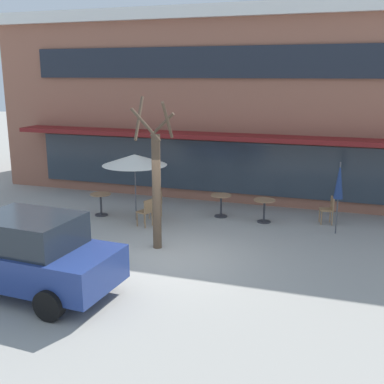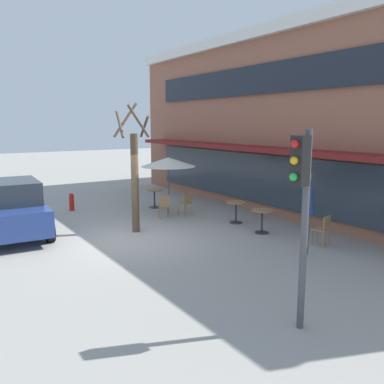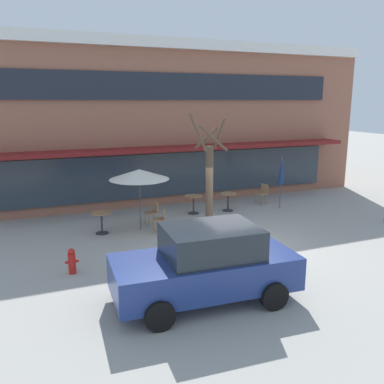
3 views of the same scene
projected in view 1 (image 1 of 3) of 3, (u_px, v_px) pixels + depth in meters
The scene contains 13 objects.
ground_plane at pixel (172, 259), 12.60m from camera, with size 80.00×80.00×0.00m, color #9E9B93.
building_facade at pixel (253, 101), 20.91m from camera, with size 19.58×9.10×7.10m.
cafe_table_near_wall at pixel (101, 201), 16.35m from camera, with size 0.70×0.70×0.76m.
cafe_table_streetside at pixel (264, 207), 15.59m from camera, with size 0.70×0.70×0.76m.
cafe_table_by_tree at pixel (221, 202), 16.20m from camera, with size 0.70×0.70×0.76m.
patio_umbrella_green_folded at pixel (135, 160), 15.48m from camera, with size 2.10×2.10×2.20m.
patio_umbrella_cream_folded at pixel (339, 181), 14.21m from camera, with size 0.28×0.28×2.20m.
cafe_chair_0 at pixel (157, 203), 16.05m from camera, with size 0.46×0.46×0.89m.
cafe_chair_1 at pixel (146, 210), 15.16m from camera, with size 0.50×0.50×0.89m.
cafe_chair_2 at pixel (329, 208), 15.43m from camera, with size 0.48×0.48×0.89m.
parked_sedan at pixel (26, 254), 10.54m from camera, with size 4.30×2.20×1.76m.
street_tree at pixel (156, 183), 12.97m from camera, with size 0.98×1.00×4.14m.
fire_hydrant at pixel (8, 228), 13.98m from camera, with size 0.36×0.20×0.71m.
Camera 1 is at (4.27, -11.02, 4.73)m, focal length 45.00 mm.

